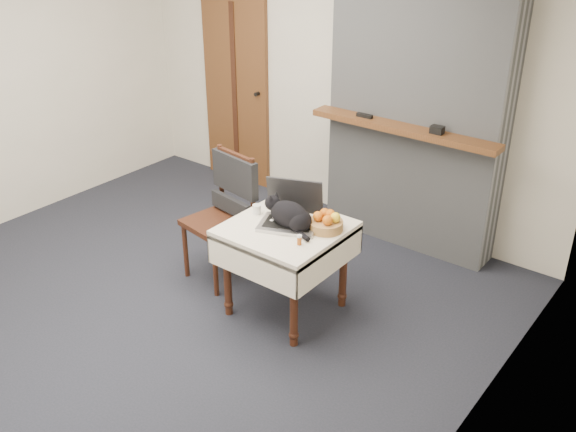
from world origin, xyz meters
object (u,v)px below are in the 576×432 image
object	(u,v)px
door	(236,88)
cream_jar	(257,209)
cat	(290,215)
chair	(228,199)
laptop	(291,213)
side_table	(286,240)
pill_bottle	(299,240)
fruit_basket	(326,222)

from	to	relation	value
door	cream_jar	xyz separation A→B (m)	(1.64, -1.62, -0.26)
cat	chair	xyz separation A→B (m)	(-0.72, 0.15, -0.14)
chair	cream_jar	bearing A→B (deg)	-7.96
laptop	chair	size ratio (longest dim) A/B	0.49
laptop	cream_jar	bearing A→B (deg)	167.28
side_table	cat	distance (m)	0.21
pill_bottle	side_table	bearing A→B (deg)	146.41
laptop	cat	distance (m)	0.08
fruit_basket	cat	bearing A→B (deg)	-148.79
cat	cream_jar	bearing A→B (deg)	176.92
door	cat	distance (m)	2.57
cat	door	bearing A→B (deg)	141.08
pill_bottle	fruit_basket	xyz separation A→B (m)	(0.02, 0.28, 0.02)
fruit_basket	chair	world-z (taller)	chair
cream_jar	chair	distance (m)	0.42
cat	cream_jar	world-z (taller)	cat
door	cream_jar	distance (m)	2.32
cat	fruit_basket	distance (m)	0.25
cat	fruit_basket	size ratio (longest dim) A/B	1.89
pill_bottle	cat	bearing A→B (deg)	141.32
cat	fruit_basket	bearing A→B (deg)	32.30
cream_jar	side_table	bearing A→B (deg)	-5.02
door	cream_jar	world-z (taller)	door
cat	laptop	bearing A→B (deg)	124.22
cream_jar	door	bearing A→B (deg)	135.28
side_table	laptop	bearing A→B (deg)	96.16
cat	side_table	bearing A→B (deg)	-176.53
side_table	fruit_basket	size ratio (longest dim) A/B	3.27
fruit_basket	chair	bearing A→B (deg)	179.00
side_table	cat	xyz separation A→B (m)	(0.04, 0.00, 0.21)
door	side_table	xyz separation A→B (m)	(1.92, -1.65, -0.41)
side_table	cream_jar	size ratio (longest dim) A/B	11.05
laptop	cat	bearing A→B (deg)	-78.93
laptop	door	bearing A→B (deg)	118.49
door	cat	bearing A→B (deg)	-40.00
door	fruit_basket	distance (m)	2.66
door	pill_bottle	size ratio (longest dim) A/B	28.22
laptop	cream_jar	world-z (taller)	laptop
side_table	pill_bottle	world-z (taller)	pill_bottle
fruit_basket	laptop	bearing A→B (deg)	-166.93
cat	chair	bearing A→B (deg)	169.69
cream_jar	pill_bottle	distance (m)	0.55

